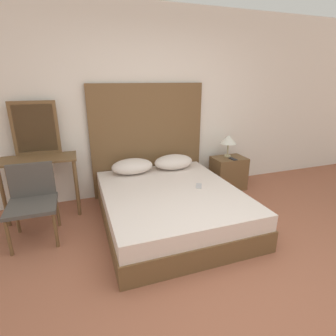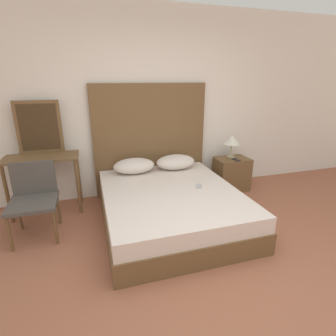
{
  "view_description": "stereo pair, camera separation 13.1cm",
  "coord_description": "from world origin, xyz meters",
  "px_view_note": "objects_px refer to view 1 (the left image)",
  "views": [
    {
      "loc": [
        -1.08,
        -1.46,
        1.72
      ],
      "look_at": [
        -0.07,
        1.4,
        0.68
      ],
      "focal_mm": 28.0,
      "sensor_mm": 36.0,
      "label": 1
    },
    {
      "loc": [
        -0.95,
        -1.5,
        1.72
      ],
      "look_at": [
        -0.07,
        1.4,
        0.68
      ],
      "focal_mm": 28.0,
      "sensor_mm": 36.0,
      "label": 2
    }
  ],
  "objects_px": {
    "nightstand": "(228,173)",
    "phone_on_nightstand": "(233,159)",
    "chair": "(32,197)",
    "bed": "(171,206)",
    "table_lamp": "(228,140)",
    "phone_on_bed": "(199,186)",
    "vanity_desk": "(40,170)"
  },
  "relations": [
    {
      "from": "nightstand",
      "to": "chair",
      "type": "relative_size",
      "value": 0.63
    },
    {
      "from": "bed",
      "to": "phone_on_bed",
      "type": "distance_m",
      "value": 0.44
    },
    {
      "from": "phone_on_nightstand",
      "to": "bed",
      "type": "bearing_deg",
      "value": -154.71
    },
    {
      "from": "chair",
      "to": "phone_on_nightstand",
      "type": "bearing_deg",
      "value": 7.83
    },
    {
      "from": "table_lamp",
      "to": "vanity_desk",
      "type": "bearing_deg",
      "value": -179.34
    },
    {
      "from": "chair",
      "to": "nightstand",
      "type": "bearing_deg",
      "value": 9.73
    },
    {
      "from": "phone_on_nightstand",
      "to": "chair",
      "type": "xyz_separation_m",
      "value": [
        -2.8,
        -0.39,
        -0.05
      ]
    },
    {
      "from": "nightstand",
      "to": "chair",
      "type": "xyz_separation_m",
      "value": [
        -2.8,
        -0.48,
        0.22
      ]
    },
    {
      "from": "table_lamp",
      "to": "chair",
      "type": "xyz_separation_m",
      "value": [
        -2.8,
        -0.56,
        -0.32
      ]
    },
    {
      "from": "nightstand",
      "to": "phone_on_nightstand",
      "type": "bearing_deg",
      "value": -87.67
    },
    {
      "from": "table_lamp",
      "to": "phone_on_nightstand",
      "type": "relative_size",
      "value": 2.29
    },
    {
      "from": "bed",
      "to": "vanity_desk",
      "type": "height_order",
      "value": "vanity_desk"
    },
    {
      "from": "nightstand",
      "to": "phone_on_nightstand",
      "type": "height_order",
      "value": "phone_on_nightstand"
    },
    {
      "from": "nightstand",
      "to": "table_lamp",
      "type": "height_order",
      "value": "table_lamp"
    },
    {
      "from": "vanity_desk",
      "to": "chair",
      "type": "relative_size",
      "value": 1.09
    },
    {
      "from": "phone_on_nightstand",
      "to": "chair",
      "type": "distance_m",
      "value": 2.83
    },
    {
      "from": "phone_on_bed",
      "to": "vanity_desk",
      "type": "height_order",
      "value": "vanity_desk"
    },
    {
      "from": "nightstand",
      "to": "table_lamp",
      "type": "relative_size",
      "value": 1.49
    },
    {
      "from": "bed",
      "to": "phone_on_nightstand",
      "type": "bearing_deg",
      "value": 25.29
    },
    {
      "from": "bed",
      "to": "chair",
      "type": "height_order",
      "value": "chair"
    },
    {
      "from": "bed",
      "to": "chair",
      "type": "distance_m",
      "value": 1.58
    },
    {
      "from": "phone_on_nightstand",
      "to": "vanity_desk",
      "type": "bearing_deg",
      "value": 177.12
    },
    {
      "from": "table_lamp",
      "to": "chair",
      "type": "distance_m",
      "value": 2.88
    },
    {
      "from": "phone_on_bed",
      "to": "vanity_desk",
      "type": "distance_m",
      "value": 2.02
    },
    {
      "from": "nightstand",
      "to": "table_lamp",
      "type": "bearing_deg",
      "value": 84.83
    },
    {
      "from": "table_lamp",
      "to": "bed",
      "type": "bearing_deg",
      "value": -148.76
    },
    {
      "from": "bed",
      "to": "chair",
      "type": "relative_size",
      "value": 2.35
    },
    {
      "from": "bed",
      "to": "table_lamp",
      "type": "xyz_separation_m",
      "value": [
        1.26,
        0.76,
        0.58
      ]
    },
    {
      "from": "bed",
      "to": "phone_on_bed",
      "type": "bearing_deg",
      "value": -1.91
    },
    {
      "from": "bed",
      "to": "nightstand",
      "type": "xyz_separation_m",
      "value": [
        1.25,
        0.69,
        0.05
      ]
    },
    {
      "from": "nightstand",
      "to": "phone_on_nightstand",
      "type": "distance_m",
      "value": 0.28
    },
    {
      "from": "bed",
      "to": "table_lamp",
      "type": "distance_m",
      "value": 1.58
    }
  ]
}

